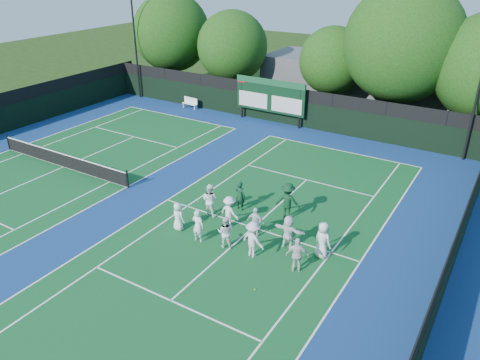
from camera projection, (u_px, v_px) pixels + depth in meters
The scene contains 31 objects.
ground at pixel (243, 237), 22.44m from camera, with size 120.00×120.00×0.00m, color #1C350E.
court_apron at pixel (160, 198), 26.05m from camera, with size 34.00×32.00×0.01m, color navy.
near_court at pixel (253, 227), 23.20m from camera, with size 11.05×23.85×0.01m.
left_court at pixel (64, 167), 29.83m from camera, with size 11.05×23.85×0.01m.
back_fence at pixel (283, 107), 36.94m from camera, with size 34.00×0.08×3.00m.
divider_fence_right at pixel (451, 262), 18.35m from camera, with size 0.08×32.00×3.00m.
scoreboard at pixel (270, 96), 36.74m from camera, with size 6.00×0.21×3.55m.
clubhouse at pixel (366, 84), 40.89m from camera, with size 18.00×6.00×4.00m, color #555459.
light_pole_left at pixel (134, 28), 41.66m from camera, with size 1.20×0.30×10.12m.
tennis_net at pixel (63, 160), 29.62m from camera, with size 11.30×0.10×1.10m.
bench at pixel (190, 103), 40.98m from camera, with size 1.54×0.54×0.96m.
tree_a at pixel (173, 34), 44.42m from camera, with size 7.31×7.31×9.21m.
tree_b at pixel (234, 48), 41.47m from camera, with size 6.24×6.24×8.00m.
tree_c at pixel (335, 62), 37.08m from camera, with size 5.33×5.33×7.31m.
tree_d at pixel (406, 46), 33.83m from camera, with size 8.64×8.64×10.79m.
tennis_ball_1 at pixel (270, 231), 22.88m from camera, with size 0.07×0.07×0.07m, color #A9C717.
tennis_ball_2 at pixel (255, 289), 18.88m from camera, with size 0.07×0.07×0.07m, color #A9C717.
tennis_ball_3 at pixel (198, 201), 25.60m from camera, with size 0.07×0.07×0.07m, color #A9C717.
tennis_ball_5 at pixel (295, 267), 20.23m from camera, with size 0.07×0.07×0.07m, color #A9C717.
player_front_0 at pixel (178, 217), 22.74m from camera, with size 0.71×0.46×1.46m, color white.
player_front_1 at pixel (198, 226), 21.79m from camera, with size 0.61×0.40×1.66m, color white.
player_front_2 at pixel (225, 232), 21.38m from camera, with size 0.76×0.60×1.57m, color white.
player_front_3 at pixel (253, 239), 20.66m from camera, with size 1.13×0.65×1.74m, color silver.
player_front_4 at pixel (297, 255), 19.69m from camera, with size 0.96×0.40×1.63m, color silver.
player_back_0 at pixel (210, 200), 23.97m from camera, with size 0.86×0.67×1.77m, color white.
player_back_1 at pixel (229, 212), 22.98m from camera, with size 1.06×0.61×1.64m, color white.
player_back_2 at pixel (256, 222), 22.21m from camera, with size 0.90×0.37×1.53m, color silver.
player_back_3 at pixel (288, 232), 21.32m from camera, with size 1.53×0.49×1.65m, color white.
player_back_4 at pixel (323, 240), 20.63m from camera, with size 0.85×0.55×1.74m, color white.
coach_left at pixel (240, 196), 24.53m from camera, with size 0.59×0.39×1.63m, color #0E341F.
coach_right at pixel (288, 201), 23.64m from camera, with size 1.26×0.73×1.96m, color #0D331A.
Camera 1 is at (9.90, -16.23, 12.24)m, focal length 35.00 mm.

